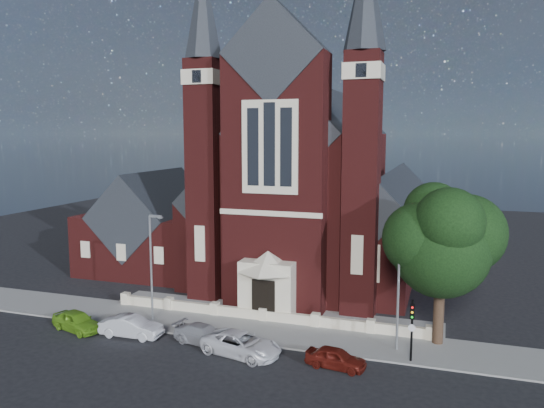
{
  "coord_description": "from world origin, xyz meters",
  "views": [
    {
      "loc": [
        12.67,
        -29.67,
        13.97
      ],
      "look_at": [
        -1.16,
        12.0,
        8.17
      ],
      "focal_mm": 35.0,
      "sensor_mm": 36.0,
      "label": 1
    }
  ],
  "objects_px": {
    "street_lamp_left": "(152,261)",
    "car_lime_van": "(77,321)",
    "parish_hall": "(155,230)",
    "street_lamp_right": "(400,282)",
    "traffic_signal": "(412,323)",
    "car_white_suv": "(241,344)",
    "car_silver_a": "(131,327)",
    "street_tree": "(443,243)",
    "church": "(316,191)",
    "car_dark_red": "(336,358)",
    "car_silver_b": "(204,335)"
  },
  "relations": [
    {
      "from": "traffic_signal",
      "to": "street_lamp_right",
      "type": "bearing_deg",
      "value": 120.01
    },
    {
      "from": "car_silver_b",
      "to": "street_lamp_left",
      "type": "bearing_deg",
      "value": 73.68
    },
    {
      "from": "church",
      "to": "car_dark_red",
      "type": "bearing_deg",
      "value": -73.37
    },
    {
      "from": "church",
      "to": "car_silver_a",
      "type": "xyz_separation_m",
      "value": [
        -7.71,
        -22.21,
        -7.46
      ]
    },
    {
      "from": "street_lamp_right",
      "to": "car_white_suv",
      "type": "height_order",
      "value": "street_lamp_right"
    },
    {
      "from": "street_lamp_right",
      "to": "car_lime_van",
      "type": "distance_m",
      "value": 22.74
    },
    {
      "from": "traffic_signal",
      "to": "car_silver_a",
      "type": "bearing_deg",
      "value": -174.84
    },
    {
      "from": "traffic_signal",
      "to": "car_silver_b",
      "type": "distance_m",
      "value": 13.57
    },
    {
      "from": "parish_hall",
      "to": "street_tree",
      "type": "relative_size",
      "value": 1.14
    },
    {
      "from": "car_silver_a",
      "to": "car_white_suv",
      "type": "height_order",
      "value": "car_white_suv"
    },
    {
      "from": "car_silver_b",
      "to": "car_white_suv",
      "type": "height_order",
      "value": "car_white_suv"
    },
    {
      "from": "car_silver_b",
      "to": "street_tree",
      "type": "bearing_deg",
      "value": -62.37
    },
    {
      "from": "car_dark_red",
      "to": "parish_hall",
      "type": "bearing_deg",
      "value": 59.69
    },
    {
      "from": "street_tree",
      "to": "car_white_suv",
      "type": "height_order",
      "value": "street_tree"
    },
    {
      "from": "parish_hall",
      "to": "street_lamp_right",
      "type": "xyz_separation_m",
      "value": [
        26.09,
        -14.0,
        0.59
      ]
    },
    {
      "from": "car_lime_van",
      "to": "car_dark_red",
      "type": "height_order",
      "value": "car_lime_van"
    },
    {
      "from": "traffic_signal",
      "to": "car_silver_a",
      "type": "xyz_separation_m",
      "value": [
        -18.71,
        -1.69,
        -1.86
      ]
    },
    {
      "from": "parish_hall",
      "to": "street_lamp_left",
      "type": "relative_size",
      "value": 1.51
    },
    {
      "from": "street_lamp_right",
      "to": "car_silver_b",
      "type": "relative_size",
      "value": 1.85
    },
    {
      "from": "parish_hall",
      "to": "car_silver_a",
      "type": "relative_size",
      "value": 2.77
    },
    {
      "from": "traffic_signal",
      "to": "car_lime_van",
      "type": "bearing_deg",
      "value": -175.16
    },
    {
      "from": "street_lamp_left",
      "to": "traffic_signal",
      "type": "relative_size",
      "value": 2.02
    },
    {
      "from": "street_tree",
      "to": "car_silver_b",
      "type": "distance_m",
      "value": 16.87
    },
    {
      "from": "parish_hall",
      "to": "car_white_suv",
      "type": "xyz_separation_m",
      "value": [
        16.69,
        -17.76,
        -3.28
      ]
    },
    {
      "from": "street_tree",
      "to": "car_white_suv",
      "type": "distance_m",
      "value": 14.51
    },
    {
      "from": "street_lamp_right",
      "to": "car_silver_a",
      "type": "distance_m",
      "value": 18.51
    },
    {
      "from": "car_lime_van",
      "to": "car_white_suv",
      "type": "distance_m",
      "value": 12.72
    },
    {
      "from": "car_silver_a",
      "to": "car_silver_b",
      "type": "xyz_separation_m",
      "value": [
        5.34,
        0.43,
        -0.09
      ]
    },
    {
      "from": "car_dark_red",
      "to": "church",
      "type": "bearing_deg",
      "value": 24.18
    },
    {
      "from": "church",
      "to": "street_lamp_left",
      "type": "height_order",
      "value": "church"
    },
    {
      "from": "street_lamp_left",
      "to": "car_silver_a",
      "type": "xyz_separation_m",
      "value": [
        0.2,
        -3.26,
        -3.87
      ]
    },
    {
      "from": "parish_hall",
      "to": "street_tree",
      "type": "xyz_separation_m",
      "value": [
        28.6,
        -12.29,
        2.95
      ]
    },
    {
      "from": "street_tree",
      "to": "car_white_suv",
      "type": "relative_size",
      "value": 2.03
    },
    {
      "from": "parish_hall",
      "to": "car_white_suv",
      "type": "relative_size",
      "value": 2.31
    },
    {
      "from": "street_lamp_left",
      "to": "car_silver_a",
      "type": "distance_m",
      "value": 5.07
    },
    {
      "from": "car_lime_van",
      "to": "car_white_suv",
      "type": "height_order",
      "value": "car_white_suv"
    },
    {
      "from": "parish_hall",
      "to": "car_silver_a",
      "type": "bearing_deg",
      "value": -64.36
    },
    {
      "from": "car_lime_van",
      "to": "car_silver_a",
      "type": "bearing_deg",
      "value": -69.27
    },
    {
      "from": "car_white_suv",
      "to": "car_dark_red",
      "type": "relative_size",
      "value": 1.43
    },
    {
      "from": "church",
      "to": "street_lamp_left",
      "type": "xyz_separation_m",
      "value": [
        -7.91,
        -18.94,
        -3.59
      ]
    },
    {
      "from": "traffic_signal",
      "to": "car_dark_red",
      "type": "distance_m",
      "value": 5.13
    },
    {
      "from": "car_lime_van",
      "to": "street_lamp_left",
      "type": "bearing_deg",
      "value": -32.2
    },
    {
      "from": "parish_hall",
      "to": "street_lamp_right",
      "type": "height_order",
      "value": "parish_hall"
    },
    {
      "from": "street_tree",
      "to": "car_lime_van",
      "type": "bearing_deg",
      "value": -168.01
    },
    {
      "from": "street_lamp_left",
      "to": "car_lime_van",
      "type": "height_order",
      "value": "street_lamp_left"
    },
    {
      "from": "street_tree",
      "to": "car_dark_red",
      "type": "distance_m",
      "value": 10.17
    },
    {
      "from": "street_lamp_right",
      "to": "car_dark_red",
      "type": "xyz_separation_m",
      "value": [
        -3.33,
        -3.69,
        -3.97
      ]
    },
    {
      "from": "car_silver_a",
      "to": "parish_hall",
      "type": "bearing_deg",
      "value": 23.37
    },
    {
      "from": "car_white_suv",
      "to": "car_dark_red",
      "type": "xyz_separation_m",
      "value": [
        6.07,
        0.06,
        -0.11
      ]
    },
    {
      "from": "car_lime_van",
      "to": "parish_hall",
      "type": "bearing_deg",
      "value": 30.03
    }
  ]
}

